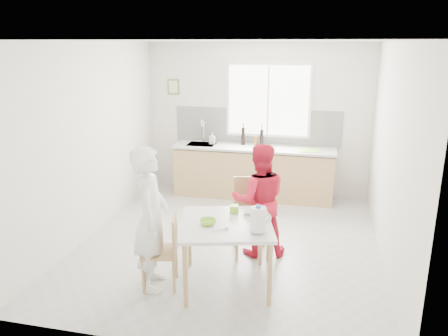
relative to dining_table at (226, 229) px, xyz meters
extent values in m
plane|color=#B7B7B2|center=(-0.19, 1.07, -0.69)|extent=(4.50, 4.50, 0.00)
plane|color=silver|center=(-0.19, 3.32, 0.66)|extent=(4.00, 0.00, 4.00)
plane|color=silver|center=(-0.19, -1.18, 0.66)|extent=(4.00, 0.00, 4.00)
plane|color=silver|center=(-2.19, 1.07, 0.66)|extent=(0.00, 4.50, 4.50)
plane|color=silver|center=(1.81, 1.07, 0.66)|extent=(0.00, 4.50, 4.50)
plane|color=white|center=(-0.19, 1.07, 2.01)|extent=(4.50, 4.50, 0.00)
cube|color=white|center=(0.01, 3.31, 1.01)|extent=(1.50, 0.03, 1.30)
cube|color=white|center=(0.01, 3.29, 1.01)|extent=(1.40, 0.02, 1.20)
cube|color=white|center=(0.01, 3.28, 1.01)|extent=(0.03, 0.03, 1.20)
cube|color=white|center=(-0.19, 3.31, 0.54)|extent=(3.00, 0.02, 0.65)
cube|color=#5B883D|center=(-1.74, 3.31, 1.21)|extent=(0.22, 0.02, 0.28)
cube|color=beige|center=(-1.74, 3.30, 1.21)|extent=(0.16, 0.01, 0.22)
cube|color=tan|center=(-0.19, 3.02, -0.26)|extent=(2.80, 0.60, 0.86)
cube|color=#3F3326|center=(-0.19, 3.02, -0.64)|extent=(2.80, 0.54, 0.10)
cube|color=silver|center=(-0.19, 3.02, 0.21)|extent=(2.84, 0.64, 0.04)
cube|color=#A5A5AA|center=(-1.14, 3.02, 0.22)|extent=(0.50, 0.40, 0.03)
cylinder|color=silver|center=(-1.14, 3.18, 0.41)|extent=(0.02, 0.02, 0.36)
torus|color=silver|center=(-1.14, 3.11, 0.59)|extent=(0.02, 0.18, 0.18)
cube|color=silver|center=(0.00, 0.00, 0.06)|extent=(1.22, 1.22, 0.04)
cylinder|color=tan|center=(-0.31, -0.54, -0.33)|extent=(0.05, 0.05, 0.71)
cylinder|color=tan|center=(-0.54, 0.31, -0.33)|extent=(0.05, 0.05, 0.71)
cylinder|color=tan|center=(0.54, -0.31, -0.33)|extent=(0.05, 0.05, 0.71)
cylinder|color=tan|center=(0.31, 0.54, -0.33)|extent=(0.05, 0.05, 0.71)
cube|color=tan|center=(-0.73, -0.19, -0.27)|extent=(0.48, 0.48, 0.04)
cube|color=tan|center=(-0.55, -0.14, -0.05)|extent=(0.12, 0.37, 0.41)
cylinder|color=tan|center=(-0.93, -0.07, -0.49)|extent=(0.03, 0.03, 0.40)
cylinder|color=tan|center=(-0.85, -0.39, -0.49)|extent=(0.03, 0.03, 0.40)
cylinder|color=tan|center=(-0.61, 0.02, -0.49)|extent=(0.03, 0.03, 0.40)
cylinder|color=tan|center=(-0.52, -0.31, -0.49)|extent=(0.03, 0.03, 0.40)
cube|color=tan|center=(0.15, 0.81, -0.20)|extent=(0.56, 0.56, 0.04)
cube|color=tan|center=(0.10, 1.02, 0.07)|extent=(0.43, 0.14, 0.48)
cylinder|color=tan|center=(0.01, 0.57, -0.45)|extent=(0.04, 0.04, 0.47)
cylinder|color=tan|center=(0.39, 0.67, -0.45)|extent=(0.04, 0.04, 0.47)
cylinder|color=tan|center=(-0.09, 0.96, -0.45)|extent=(0.04, 0.04, 0.47)
cylinder|color=tan|center=(0.29, 1.05, -0.45)|extent=(0.04, 0.04, 0.47)
imported|color=white|center=(-0.80, -0.21, 0.13)|extent=(0.53, 0.68, 1.64)
imported|color=red|center=(0.24, 0.86, 0.05)|extent=(0.84, 0.72, 1.48)
imported|color=#8DD430|center=(-0.18, -0.10, 0.11)|extent=(0.22, 0.22, 0.06)
imported|color=white|center=(0.23, 0.32, 0.10)|extent=(0.25, 0.25, 0.05)
cylinder|color=white|center=(0.38, -0.19, 0.23)|extent=(0.16, 0.16, 0.26)
cylinder|color=blue|center=(0.38, -0.19, 0.37)|extent=(0.05, 0.05, 0.03)
torus|color=white|center=(0.46, -0.19, 0.25)|extent=(0.12, 0.06, 0.12)
cube|color=#86C52D|center=(0.03, 0.30, 0.12)|extent=(0.12, 0.12, 0.09)
cylinder|color=#A5A5AA|center=(-0.02, -0.23, 0.09)|extent=(0.14, 0.10, 0.01)
cube|color=#8FD731|center=(0.78, 2.94, 0.24)|extent=(0.39, 0.31, 0.01)
cylinder|color=black|center=(-0.40, 3.15, 0.39)|extent=(0.07, 0.07, 0.32)
cylinder|color=black|center=(-0.07, 3.14, 0.38)|extent=(0.07, 0.07, 0.30)
cylinder|color=brown|center=(-0.18, 3.17, 0.31)|extent=(0.06, 0.06, 0.16)
imported|color=#999999|center=(-0.96, 3.08, 0.34)|extent=(0.10, 0.10, 0.21)
camera|label=1|loc=(0.98, -4.36, 1.99)|focal=35.00mm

